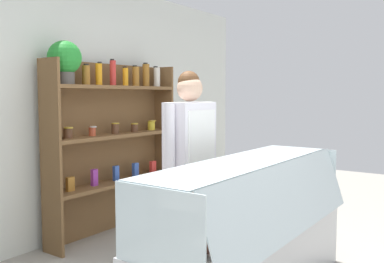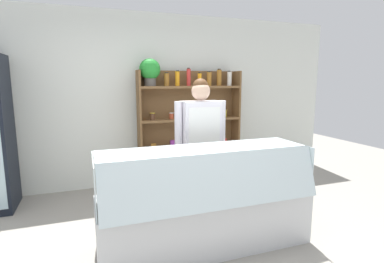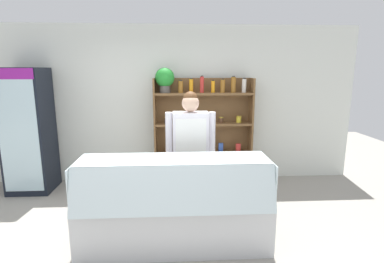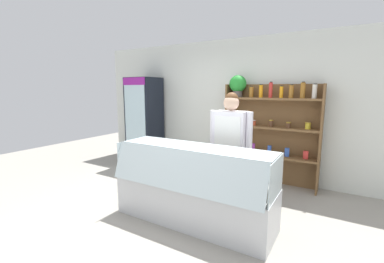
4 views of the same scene
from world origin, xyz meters
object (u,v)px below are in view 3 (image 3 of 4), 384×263
(shelving_unit, at_px, (197,118))
(deli_display_case, at_px, (174,219))
(drinks_fridge, at_px, (28,131))
(shop_clerk, at_px, (191,144))

(shelving_unit, xyz_separation_m, deli_display_case, (-0.39, -1.91, -0.84))
(drinks_fridge, bearing_deg, shop_clerk, -22.29)
(shelving_unit, bearing_deg, deli_display_case, -101.57)
(shelving_unit, relative_size, shop_clerk, 1.18)
(drinks_fridge, bearing_deg, deli_display_case, -36.70)
(drinks_fridge, height_order, deli_display_case, drinks_fridge)
(deli_display_case, bearing_deg, drinks_fridge, 143.30)
(shelving_unit, distance_m, shop_clerk, 1.24)
(deli_display_case, bearing_deg, shelving_unit, 78.43)
(shelving_unit, bearing_deg, shop_clerk, -97.86)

